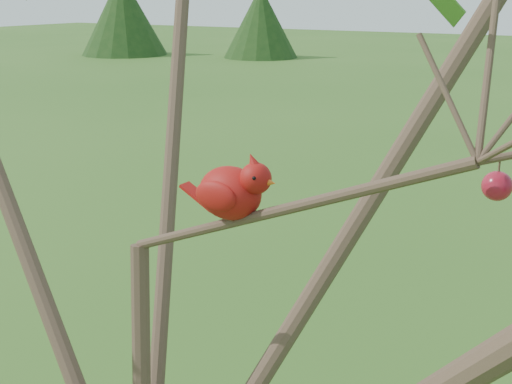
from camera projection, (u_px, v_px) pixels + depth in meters
crabapple_tree at (120, 179)px, 1.01m from camera, size 2.35×2.05×2.95m
cardinal at (233, 191)px, 1.04m from camera, size 0.18×0.10×0.13m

